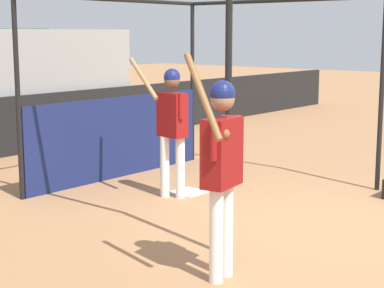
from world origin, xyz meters
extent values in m
plane|color=#A8754C|center=(0.00, 0.00, 0.00)|extent=(60.00, 60.00, 0.00)
cube|color=#195B33|center=(0.55, 7.19, 1.17)|extent=(0.45, 0.40, 0.10)
cube|color=#195B33|center=(0.55, 7.37, 1.40)|extent=(0.45, 0.06, 0.40)
cube|color=#195B33|center=(1.10, 7.19, 1.17)|extent=(0.45, 0.40, 0.10)
cube|color=#195B33|center=(1.10, 7.37, 1.40)|extent=(0.45, 0.06, 0.40)
cube|color=#195B33|center=(1.65, 7.19, 1.17)|extent=(0.45, 0.40, 0.10)
cube|color=#195B33|center=(1.65, 7.37, 1.40)|extent=(0.45, 0.06, 0.40)
cube|color=#195B33|center=(2.20, 7.19, 1.17)|extent=(0.45, 0.40, 0.10)
cube|color=#195B33|center=(2.20, 7.37, 1.40)|extent=(0.45, 0.06, 0.40)
cube|color=#195B33|center=(2.75, 7.19, 1.17)|extent=(0.45, 0.40, 0.10)
cube|color=#195B33|center=(2.75, 7.37, 1.40)|extent=(0.45, 0.06, 0.40)
cube|color=#195B33|center=(1.10, 7.99, 1.57)|extent=(0.45, 0.40, 0.10)
cube|color=#195B33|center=(1.10, 8.17, 1.80)|extent=(0.45, 0.06, 0.40)
cube|color=#195B33|center=(1.65, 7.99, 1.57)|extent=(0.45, 0.40, 0.10)
cube|color=#195B33|center=(1.65, 8.17, 1.80)|extent=(0.45, 0.06, 0.40)
cube|color=#195B33|center=(2.20, 7.99, 1.57)|extent=(0.45, 0.40, 0.10)
cube|color=#195B33|center=(2.20, 8.17, 1.80)|extent=(0.45, 0.06, 0.40)
cube|color=#195B33|center=(2.75, 7.99, 1.57)|extent=(0.45, 0.40, 0.10)
cube|color=#195B33|center=(2.75, 8.17, 1.80)|extent=(0.45, 0.06, 0.40)
cube|color=#195B33|center=(1.65, 8.79, 1.97)|extent=(0.45, 0.40, 0.10)
cube|color=#195B33|center=(1.65, 8.97, 2.20)|extent=(0.45, 0.06, 0.40)
cube|color=#195B33|center=(2.20, 8.79, 1.97)|extent=(0.45, 0.40, 0.10)
cube|color=#195B33|center=(2.20, 8.97, 2.20)|extent=(0.45, 0.06, 0.40)
cube|color=#195B33|center=(2.75, 8.79, 1.97)|extent=(0.45, 0.40, 0.10)
cube|color=#195B33|center=(2.75, 8.97, 2.20)|extent=(0.45, 0.06, 0.40)
cylinder|color=black|center=(-1.52, 0.26, 1.40)|extent=(0.07, 0.07, 2.80)
cylinder|color=black|center=(2.18, 0.26, 1.40)|extent=(0.07, 0.07, 2.80)
cylinder|color=black|center=(-1.52, 3.84, 1.40)|extent=(0.07, 0.07, 2.80)
cylinder|color=black|center=(2.18, 3.84, 1.40)|extent=(0.07, 0.07, 2.80)
cylinder|color=black|center=(2.18, 2.05, 2.80)|extent=(0.06, 3.57, 0.06)
cylinder|color=black|center=(0.33, 3.84, 2.80)|extent=(3.71, 0.06, 0.06)
cube|color=navy|center=(0.33, 3.82, 0.65)|extent=(3.64, 0.03, 1.29)
cube|color=white|center=(0.26, 2.29, 0.01)|extent=(0.44, 0.44, 0.02)
cylinder|color=white|center=(-0.05, 2.19, 0.43)|extent=(0.15, 0.15, 0.87)
cylinder|color=white|center=(-0.14, 2.40, 0.43)|extent=(0.15, 0.15, 0.87)
cube|color=maroon|center=(-0.09, 2.29, 1.18)|extent=(0.27, 0.45, 0.62)
sphere|color=brown|center=(-0.09, 2.29, 1.65)|extent=(0.22, 0.22, 0.22)
sphere|color=navy|center=(-0.09, 2.29, 1.70)|extent=(0.23, 0.23, 0.23)
cylinder|color=maroon|center=(-0.16, 2.08, 1.31)|extent=(0.08, 0.08, 0.34)
cylinder|color=maroon|center=(-0.10, 2.52, 1.31)|extent=(0.08, 0.08, 0.34)
cylinder|color=#AD7F4C|center=(-0.36, 2.59, 1.68)|extent=(0.28, 0.73, 0.55)
sphere|color=#AD7F4C|center=(-0.02, 2.48, 1.43)|extent=(0.08, 0.08, 0.08)
cylinder|color=white|center=(-1.98, -0.07, 0.45)|extent=(0.15, 0.15, 0.90)
cylinder|color=white|center=(-2.18, -0.10, 0.45)|extent=(0.15, 0.15, 0.90)
cube|color=maroon|center=(-2.08, -0.09, 1.22)|extent=(0.47, 0.29, 0.64)
sphere|color=#A37556|center=(-2.08, -0.09, 1.71)|extent=(0.22, 0.22, 0.22)
sphere|color=navy|center=(-2.08, -0.09, 1.76)|extent=(0.24, 0.24, 0.24)
cylinder|color=maroon|center=(-1.84, -0.09, 1.36)|extent=(0.08, 0.08, 0.35)
cylinder|color=maroon|center=(-2.30, -0.16, 1.36)|extent=(0.08, 0.08, 0.35)
cylinder|color=brown|center=(-2.43, -0.14, 1.76)|extent=(0.20, 0.53, 0.73)
sphere|color=brown|center=(-2.19, -0.21, 1.41)|extent=(0.08, 0.08, 0.08)
camera|label=1|loc=(-6.67, -3.58, 2.29)|focal=60.00mm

